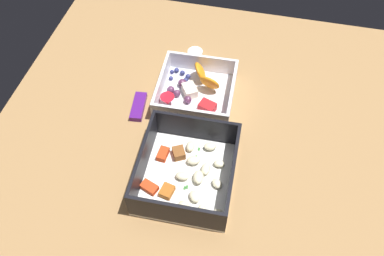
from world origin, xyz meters
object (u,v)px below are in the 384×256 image
pasta_container (187,172)px  fruit_bowl (195,91)px  paper_cup_liner (195,54)px  candy_bar (139,107)px

pasta_container → fruit_bowl: pasta_container is taller
paper_cup_liner → fruit_bowl: bearing=-167.6°
candy_bar → paper_cup_liner: (17.63, -8.03, 0.20)cm
pasta_container → fruit_bowl: (19.64, 2.92, -0.40)cm
pasta_container → fruit_bowl: size_ratio=1.16×
candy_bar → paper_cup_liner: size_ratio=2.05×
candy_bar → paper_cup_liner: paper_cup_liner is taller
pasta_container → paper_cup_liner: pasta_container is taller
pasta_container → paper_cup_liner: bearing=8.5°
candy_bar → paper_cup_liner: 19.37cm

